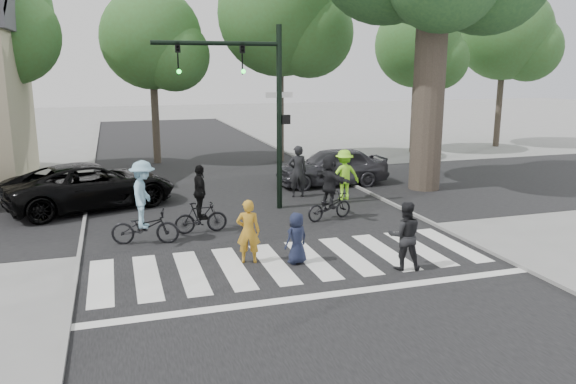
{
  "coord_description": "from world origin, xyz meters",
  "views": [
    {
      "loc": [
        -4.03,
        -11.48,
        4.7
      ],
      "look_at": [
        0.5,
        3.0,
        1.3
      ],
      "focal_mm": 35.0,
      "sensor_mm": 36.0,
      "label": 1
    }
  ],
  "objects_px": {
    "cyclist_left": "(144,208)",
    "cyclist_mid": "(200,205)",
    "pedestrian_woman": "(248,231)",
    "traffic_signal": "(254,92)",
    "pedestrian_child": "(297,238)",
    "car_suv": "(92,185)",
    "pedestrian_adult": "(405,236)",
    "cyclist_right": "(330,191)",
    "car_grey": "(332,166)"
  },
  "relations": [
    {
      "from": "cyclist_mid",
      "to": "pedestrian_adult",
      "type": "bearing_deg",
      "value": -46.93
    },
    {
      "from": "traffic_signal",
      "to": "car_suv",
      "type": "distance_m",
      "value": 6.37
    },
    {
      "from": "cyclist_left",
      "to": "car_suv",
      "type": "height_order",
      "value": "cyclist_left"
    },
    {
      "from": "pedestrian_adult",
      "to": "car_grey",
      "type": "height_order",
      "value": "pedestrian_adult"
    },
    {
      "from": "pedestrian_child",
      "to": "pedestrian_adult",
      "type": "relative_size",
      "value": 0.77
    },
    {
      "from": "pedestrian_child",
      "to": "pedestrian_adult",
      "type": "bearing_deg",
      "value": 131.81
    },
    {
      "from": "cyclist_left",
      "to": "cyclist_right",
      "type": "xyz_separation_m",
      "value": [
        5.66,
        0.82,
        -0.07
      ]
    },
    {
      "from": "pedestrian_child",
      "to": "car_suv",
      "type": "height_order",
      "value": "car_suv"
    },
    {
      "from": "cyclist_right",
      "to": "pedestrian_woman",
      "type": "bearing_deg",
      "value": -137.04
    },
    {
      "from": "pedestrian_woman",
      "to": "pedestrian_adult",
      "type": "bearing_deg",
      "value": 172.34
    },
    {
      "from": "cyclist_mid",
      "to": "cyclist_right",
      "type": "bearing_deg",
      "value": 3.18
    },
    {
      "from": "cyclist_left",
      "to": "cyclist_mid",
      "type": "xyz_separation_m",
      "value": [
        1.6,
        0.6,
        -0.18
      ]
    },
    {
      "from": "traffic_signal",
      "to": "pedestrian_woman",
      "type": "xyz_separation_m",
      "value": [
        -1.41,
        -4.93,
        -3.11
      ]
    },
    {
      "from": "pedestrian_woman",
      "to": "car_suv",
      "type": "distance_m",
      "value": 7.88
    },
    {
      "from": "pedestrian_woman",
      "to": "cyclist_right",
      "type": "xyz_separation_m",
      "value": [
        3.34,
        3.11,
        0.13
      ]
    },
    {
      "from": "cyclist_mid",
      "to": "cyclist_left",
      "type": "bearing_deg",
      "value": -159.52
    },
    {
      "from": "traffic_signal",
      "to": "pedestrian_child",
      "type": "xyz_separation_m",
      "value": [
        -0.3,
        -5.33,
        -3.26
      ]
    },
    {
      "from": "pedestrian_woman",
      "to": "car_grey",
      "type": "relative_size",
      "value": 0.35
    },
    {
      "from": "pedestrian_adult",
      "to": "car_suv",
      "type": "xyz_separation_m",
      "value": [
        -7.19,
        8.43,
        -0.05
      ]
    },
    {
      "from": "pedestrian_woman",
      "to": "traffic_signal",
      "type": "bearing_deg",
      "value": -89.45
    },
    {
      "from": "traffic_signal",
      "to": "pedestrian_adult",
      "type": "relative_size",
      "value": 3.64
    },
    {
      "from": "pedestrian_child",
      "to": "pedestrian_adult",
      "type": "height_order",
      "value": "pedestrian_adult"
    },
    {
      "from": "pedestrian_child",
      "to": "car_grey",
      "type": "bearing_deg",
      "value": -138.9
    },
    {
      "from": "pedestrian_child",
      "to": "cyclist_right",
      "type": "xyz_separation_m",
      "value": [
        2.24,
        3.51,
        0.28
      ]
    },
    {
      "from": "pedestrian_woman",
      "to": "cyclist_right",
      "type": "relative_size",
      "value": 0.77
    },
    {
      "from": "pedestrian_woman",
      "to": "pedestrian_child",
      "type": "bearing_deg",
      "value": 176.73
    },
    {
      "from": "pedestrian_child",
      "to": "pedestrian_woman",
      "type": "bearing_deg",
      "value": -41.78
    },
    {
      "from": "cyclist_right",
      "to": "car_grey",
      "type": "height_order",
      "value": "cyclist_right"
    },
    {
      "from": "traffic_signal",
      "to": "cyclist_mid",
      "type": "xyz_separation_m",
      "value": [
        -2.13,
        -2.05,
        -3.09
      ]
    },
    {
      "from": "pedestrian_child",
      "to": "cyclist_left",
      "type": "relative_size",
      "value": 0.56
    },
    {
      "from": "cyclist_left",
      "to": "car_suv",
      "type": "xyz_separation_m",
      "value": [
        -1.46,
        4.62,
        -0.21
      ]
    },
    {
      "from": "car_suv",
      "to": "car_grey",
      "type": "height_order",
      "value": "car_suv"
    },
    {
      "from": "cyclist_left",
      "to": "cyclist_right",
      "type": "relative_size",
      "value": 1.11
    },
    {
      "from": "car_suv",
      "to": "cyclist_mid",
      "type": "bearing_deg",
      "value": -162.08
    },
    {
      "from": "cyclist_right",
      "to": "car_suv",
      "type": "relative_size",
      "value": 0.37
    },
    {
      "from": "pedestrian_adult",
      "to": "cyclist_left",
      "type": "relative_size",
      "value": 0.72
    },
    {
      "from": "traffic_signal",
      "to": "cyclist_mid",
      "type": "bearing_deg",
      "value": -136.06
    },
    {
      "from": "pedestrian_child",
      "to": "pedestrian_adult",
      "type": "xyz_separation_m",
      "value": [
        2.3,
        -1.13,
        0.19
      ]
    },
    {
      "from": "pedestrian_child",
      "to": "car_suv",
      "type": "relative_size",
      "value": 0.23
    },
    {
      "from": "cyclist_mid",
      "to": "car_suv",
      "type": "relative_size",
      "value": 0.36
    },
    {
      "from": "pedestrian_woman",
      "to": "cyclist_left",
      "type": "distance_m",
      "value": 3.26
    },
    {
      "from": "pedestrian_woman",
      "to": "pedestrian_adult",
      "type": "xyz_separation_m",
      "value": [
        3.41,
        -1.53,
        0.03
      ]
    },
    {
      "from": "cyclist_mid",
      "to": "pedestrian_child",
      "type": "bearing_deg",
      "value": -60.95
    },
    {
      "from": "pedestrian_child",
      "to": "cyclist_left",
      "type": "height_order",
      "value": "cyclist_left"
    },
    {
      "from": "cyclist_mid",
      "to": "traffic_signal",
      "type": "bearing_deg",
      "value": 43.94
    },
    {
      "from": "pedestrian_child",
      "to": "cyclist_right",
      "type": "bearing_deg",
      "value": -144.57
    },
    {
      "from": "traffic_signal",
      "to": "car_grey",
      "type": "bearing_deg",
      "value": 37.81
    },
    {
      "from": "pedestrian_woman",
      "to": "car_grey",
      "type": "bearing_deg",
      "value": -107.33
    },
    {
      "from": "pedestrian_adult",
      "to": "cyclist_right",
      "type": "xyz_separation_m",
      "value": [
        -0.06,
        4.64,
        0.1
      ]
    },
    {
      "from": "cyclist_right",
      "to": "pedestrian_adult",
      "type": "bearing_deg",
      "value": -89.21
    }
  ]
}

